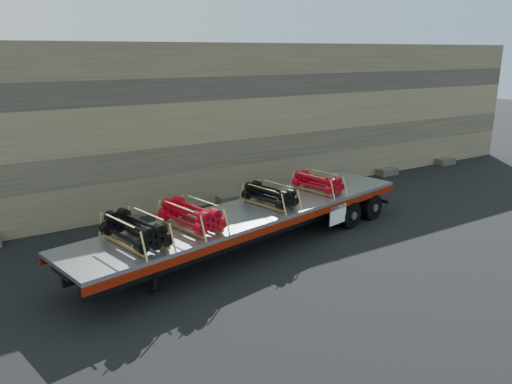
% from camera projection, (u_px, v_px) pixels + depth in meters
% --- Properties ---
extents(ground, '(120.00, 120.00, 0.00)m').
position_uv_depth(ground, '(246.00, 244.00, 17.80)').
color(ground, black).
rests_on(ground, ground).
extents(rock_wall, '(44.00, 3.00, 7.00)m').
position_uv_depth(rock_wall, '(170.00, 125.00, 22.13)').
color(rock_wall, '#7A6B54').
rests_on(rock_wall, ground).
extents(trailer, '(13.89, 5.26, 1.36)m').
position_uv_depth(trailer, '(253.00, 228.00, 17.41)').
color(trailer, '#A1A3A8').
rests_on(trailer, ground).
extents(bundle_front, '(1.50, 2.36, 0.78)m').
position_uv_depth(bundle_front, '(135.00, 231.00, 14.08)').
color(bundle_front, black).
rests_on(bundle_front, trailer).
extents(bundle_midfront, '(1.48, 2.32, 0.76)m').
position_uv_depth(bundle_midfront, '(191.00, 216.00, 15.38)').
color(bundle_midfront, '#B20917').
rests_on(bundle_midfront, trailer).
extents(bundle_midrear, '(1.33, 2.09, 0.69)m').
position_uv_depth(bundle_midrear, '(270.00, 196.00, 17.68)').
color(bundle_midrear, black).
rests_on(bundle_midrear, trailer).
extents(bundle_rear, '(1.29, 2.03, 0.67)m').
position_uv_depth(bundle_rear, '(318.00, 183.00, 19.45)').
color(bundle_rear, '#B20917').
rests_on(bundle_rear, trailer).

